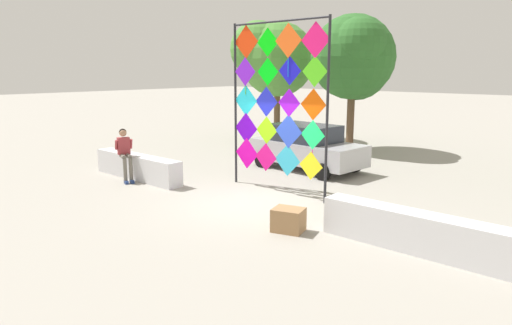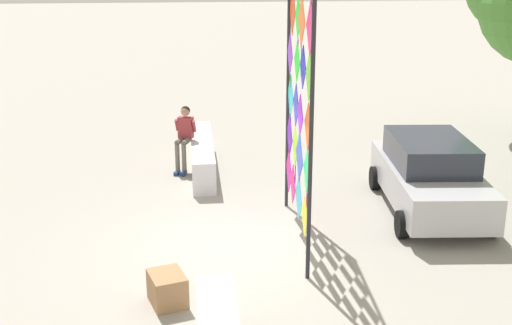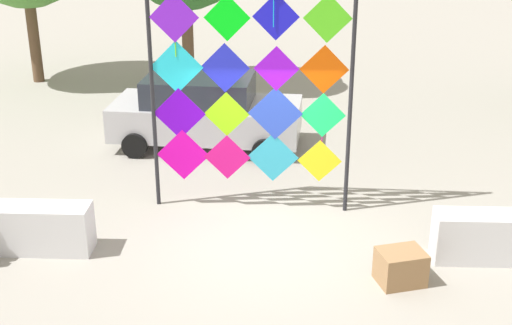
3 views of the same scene
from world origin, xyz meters
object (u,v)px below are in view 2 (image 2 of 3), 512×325
Objects in this scene: seated_vendor at (184,133)px; parked_car at (429,175)px; kite_display_rack at (298,103)px; cardboard_box_large at (167,289)px.

seated_vendor reaches higher than parked_car.
kite_display_rack is at bearing -69.90° from parked_car.
parked_car is (3.13, 5.06, -0.18)m from seated_vendor.
seated_vendor is (-4.22, -2.08, -1.65)m from kite_display_rack.
cardboard_box_large is (3.36, -5.34, -0.53)m from parked_car.
kite_display_rack is 4.99m from seated_vendor.
parked_car is at bearing 122.15° from cardboard_box_large.
kite_display_rack reaches higher than parked_car.
cardboard_box_large is at bearing -2.48° from seated_vendor.
seated_vendor is at bearing 177.52° from cardboard_box_large.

